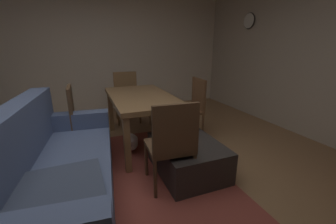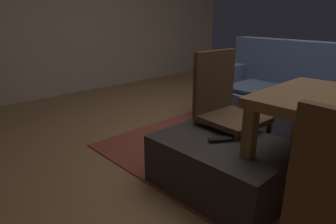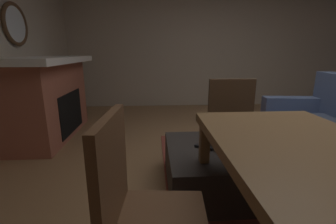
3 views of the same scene
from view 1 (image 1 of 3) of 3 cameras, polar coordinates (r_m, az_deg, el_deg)
The scene contains 13 objects.
floor at distance 2.34m, azimuth -11.85°, elevation -20.34°, with size 7.72×7.72×0.00m, color olive.
wall_right_window_side at distance 5.07m, azimuth -19.63°, elevation 16.33°, with size 0.12×6.51×2.83m, color beige.
area_rug at distance 2.46m, azimuth -9.23°, elevation -18.03°, with size 2.60×2.00×0.01m, color brown.
couch at distance 2.21m, azimuth -28.02°, elevation -14.38°, with size 2.03×1.05×0.94m.
ottoman_coffee_table at distance 2.54m, azimuth 5.14°, elevation -11.78°, with size 0.90×0.68×0.37m, color #2D2826.
tv_remote at distance 2.45m, azimuth 5.96°, elevation -7.76°, with size 0.05×0.16×0.02m, color black.
dining_table at distance 3.10m, azimuth -7.08°, elevation 2.92°, with size 1.52×0.84×0.74m.
dining_chair_east at distance 4.23m, azimuth -10.95°, elevation 4.78°, with size 0.47×0.47×0.93m.
dining_chair_west at distance 2.10m, azimuth 1.06°, elevation -7.88°, with size 0.47×0.47×0.93m.
dining_chair_south at distance 3.41m, azimuth 6.36°, elevation 2.00°, with size 0.47×0.47×0.93m.
dining_chair_north at distance 3.04m, azimuth -21.95°, elevation -1.07°, with size 0.44×0.44×0.93m.
small_dog at distance 3.02m, azimuth -9.83°, elevation -7.58°, with size 0.47×0.21×0.27m.
wall_clock at distance 4.93m, azimuth 20.74°, elevation 21.68°, with size 0.31×0.03×0.31m.
Camera 1 is at (-1.85, 0.25, 1.42)m, focal length 22.98 mm.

